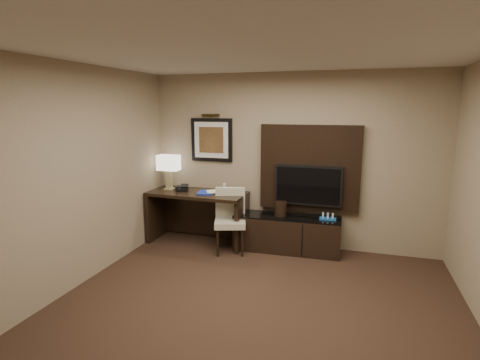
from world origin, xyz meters
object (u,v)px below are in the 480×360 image
at_px(table_lamp, 169,171).
at_px(minibar_tray, 328,217).
at_px(credenza, 287,233).
at_px(tv, 308,185).
at_px(desk, 198,217).
at_px(ice_bucket, 281,209).
at_px(water_bottle, 224,189).
at_px(desk_chair, 230,222).
at_px(desk_phone, 182,188).

relative_size(table_lamp, minibar_tray, 2.55).
relative_size(credenza, tv, 1.60).
height_order(desk, ice_bucket, desk).
bearing_deg(tv, table_lamp, -176.74).
bearing_deg(table_lamp, credenza, -0.34).
distance_m(desk, tv, 1.84).
height_order(desk, table_lamp, table_lamp).
height_order(credenza, water_bottle, water_bottle).
bearing_deg(credenza, water_bottle, 179.27).
distance_m(desk, water_bottle, 0.67).
bearing_deg(minibar_tray, ice_bucket, -179.35).
relative_size(desk_chair, table_lamp, 1.55).
distance_m(tv, minibar_tray, 0.55).
height_order(credenza, table_lamp, table_lamp).
relative_size(credenza, water_bottle, 9.73).
bearing_deg(desk_chair, tv, 4.27).
relative_size(desk, credenza, 0.98).
xyz_separation_m(credenza, table_lamp, (-1.97, 0.01, 0.87)).
bearing_deg(desk_phone, desk_chair, -31.06).
bearing_deg(table_lamp, water_bottle, -1.94).
xyz_separation_m(desk_chair, desk_phone, (-0.91, 0.25, 0.41)).
distance_m(desk_chair, minibar_tray, 1.45).
relative_size(water_bottle, ice_bucket, 0.77).
bearing_deg(ice_bucket, table_lamp, 179.80).
bearing_deg(desk_chair, ice_bucket, 5.66).
relative_size(table_lamp, water_bottle, 3.71).
height_order(tv, water_bottle, tv).
xyz_separation_m(desk, tv, (1.73, 0.19, 0.60)).
distance_m(credenza, desk_chair, 0.89).
bearing_deg(desk_chair, water_bottle, 106.16).
relative_size(credenza, ice_bucket, 7.45).
bearing_deg(water_bottle, tv, 7.18).
relative_size(credenza, desk_phone, 8.37).
bearing_deg(minibar_tray, desk_chair, -167.51).
bearing_deg(table_lamp, desk_chair, -14.99).
bearing_deg(desk_phone, ice_bucket, -13.61).
xyz_separation_m(desk, minibar_tray, (2.05, 0.06, 0.18)).
xyz_separation_m(water_bottle, ice_bucket, (0.90, 0.03, -0.26)).
xyz_separation_m(desk, water_bottle, (0.45, 0.03, 0.50)).
height_order(desk_chair, ice_bucket, desk_chair).
height_order(desk_chair, desk_phone, desk_chair).
xyz_separation_m(desk, desk_chair, (0.64, -0.25, 0.06)).
height_order(tv, desk_phone, tv).
distance_m(desk_chair, water_bottle, 0.56).
height_order(desk, water_bottle, water_bottle).
relative_size(desk_chair, water_bottle, 5.77).
relative_size(desk_chair, ice_bucket, 4.42).
distance_m(desk_phone, minibar_tray, 2.34).
height_order(credenza, desk_phone, desk_phone).
bearing_deg(credenza, ice_bucket, 175.18).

